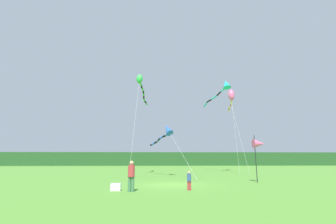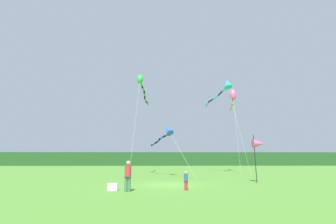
# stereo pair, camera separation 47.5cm
# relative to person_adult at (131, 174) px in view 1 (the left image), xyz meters

# --- Properties ---
(ground_plane) EXTENTS (120.00, 120.00, 0.00)m
(ground_plane) POSITION_rel_person_adult_xyz_m (2.47, 3.38, -0.94)
(ground_plane) COLOR #4C842D
(distant_treeline) EXTENTS (108.00, 2.17, 3.45)m
(distant_treeline) POSITION_rel_person_adult_xyz_m (2.47, 48.38, 0.79)
(distant_treeline) COLOR #234C23
(distant_treeline) RESTS_ON ground
(person_adult) EXTENTS (0.37, 0.37, 1.68)m
(person_adult) POSITION_rel_person_adult_xyz_m (0.00, 0.00, 0.00)
(person_adult) COLOR #3F724C
(person_adult) RESTS_ON ground
(person_child) EXTENTS (0.23, 0.23, 1.07)m
(person_child) POSITION_rel_person_adult_xyz_m (3.31, 0.49, -0.34)
(person_child) COLOR #B23338
(person_child) RESTS_ON ground
(cooler_box) EXTENTS (0.57, 0.31, 0.41)m
(cooler_box) POSITION_rel_person_adult_xyz_m (-0.91, 0.46, -0.73)
(cooler_box) COLOR silver
(cooler_box) RESTS_ON ground
(banner_flag_pole) EXTENTS (0.90, 0.70, 3.61)m
(banner_flag_pole) POSITION_rel_person_adult_xyz_m (9.45, 4.59, 1.99)
(banner_flag_pole) COLOR black
(banner_flag_pole) RESTS_ON ground
(kite_green) EXTENTS (1.19, 9.10, 11.48)m
(kite_green) POSITION_rel_person_adult_xyz_m (-0.62, 12.84, 9.57)
(kite_green) COLOR #B2B2B2
(kite_green) RESTS_ON ground
(kite_rainbow) EXTENTS (1.47, 6.93, 11.44)m
(kite_rainbow) POSITION_rel_person_adult_xyz_m (11.75, 17.45, 9.47)
(kite_rainbow) COLOR #B2B2B2
(kite_rainbow) RESTS_ON ground
(kite_blue) EXTENTS (4.33, 7.21, 5.61)m
(kite_blue) POSITION_rel_person_adult_xyz_m (2.36, 11.15, 3.76)
(kite_blue) COLOR #B2B2B2
(kite_blue) RESTS_ON ground
(kite_cyan) EXTENTS (2.83, 9.59, 12.13)m
(kite_cyan) POSITION_rel_person_adult_xyz_m (10.24, 15.63, 10.30)
(kite_cyan) COLOR #B2B2B2
(kite_cyan) RESTS_ON ground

